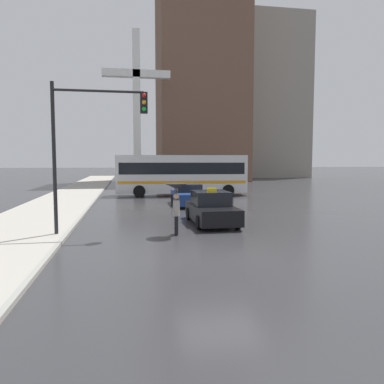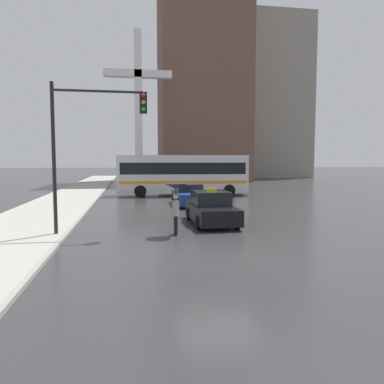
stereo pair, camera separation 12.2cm
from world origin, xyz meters
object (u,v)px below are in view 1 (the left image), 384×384
object	(u,v)px
city_bus	(181,173)
monument_cross	(137,98)
taxi	(211,209)
sedan_red	(188,195)
traffic_light	(91,131)
pedestrian_with_umbrella	(176,194)

from	to	relation	value
city_bus	monument_cross	distance (m)	18.40
taxi	monument_cross	distance (m)	31.78
sedan_red	city_bus	xyz separation A→B (m)	(0.54, 6.85, 1.23)
sedan_red	monument_cross	distance (m)	24.95
sedan_red	traffic_light	bearing A→B (deg)	60.72
traffic_light	monument_cross	distance (m)	32.86
traffic_light	monument_cross	bearing A→B (deg)	85.42
pedestrian_with_umbrella	monument_cross	distance (m)	33.78
pedestrian_with_umbrella	taxi	bearing A→B (deg)	-24.16
pedestrian_with_umbrella	sedan_red	bearing A→B (deg)	2.36
city_bus	traffic_light	world-z (taller)	traffic_light
sedan_red	pedestrian_with_umbrella	distance (m)	10.09
taxi	pedestrian_with_umbrella	world-z (taller)	pedestrian_with_umbrella
pedestrian_with_umbrella	monument_cross	xyz separation A→B (m)	(-0.62, 32.56, 8.98)
taxi	pedestrian_with_umbrella	distance (m)	3.30
city_bus	traffic_light	size ratio (longest dim) A/B	1.85
sedan_red	pedestrian_with_umbrella	size ratio (longest dim) A/B	2.26
city_bus	monument_cross	xyz separation A→B (m)	(-3.23, 15.87, 8.73)
traffic_light	monument_cross	size ratio (longest dim) A/B	0.31
pedestrian_with_umbrella	monument_cross	world-z (taller)	monument_cross
sedan_red	city_bus	world-z (taller)	city_bus
sedan_red	pedestrian_with_umbrella	xyz separation A→B (m)	(-2.07, -9.83, 0.97)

